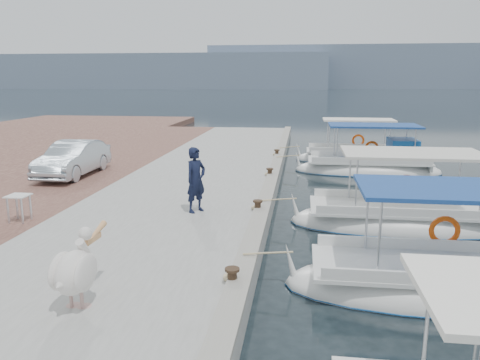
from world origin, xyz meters
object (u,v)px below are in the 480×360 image
fishing_caique_c (402,222)px  fishing_caique_e (354,159)px  fishing_caique_b (441,288)px  fisherman (196,180)px  pelican (75,270)px  parked_car (73,159)px  fishing_caique_d (370,168)px

fishing_caique_c → fishing_caique_e: same height
fishing_caique_b → fishing_caique_c: (0.11, 4.48, -0.00)m
fishing_caique_b → fisherman: bearing=148.9°
pelican → parked_car: bearing=117.0°
fishing_caique_b → pelican: size_ratio=3.87×
fishing_caique_e → pelican: size_ratio=3.69×
fishing_caique_d → pelican: size_ratio=4.09×
fishing_caique_d → pelican: bearing=-114.5°
pelican → fisherman: fisherman is taller
fishing_caique_e → fishing_caique_b: bearing=-89.4°
fisherman → fishing_caique_e: bearing=9.3°
fishing_caique_b → fishing_caique_d: same height
pelican → fishing_caique_b: bearing=19.9°
fisherman → parked_car: (-5.98, 4.41, -0.26)m
fishing_caique_d → fisherman: (-6.15, -9.12, 1.25)m
fishing_caique_e → fisherman: bearing=-115.3°
pelican → fisherman: size_ratio=0.87×
fishing_caique_b → fishing_caique_c: bearing=88.6°
fishing_caique_c → pelican: 9.64m
fishing_caique_e → fisherman: fisherman is taller
fisherman → fishing_caique_b: bearing=-86.5°
fishing_caique_d → fishing_caique_e: bearing=98.4°
fishing_caique_c → parked_car: 12.49m
fisherman → parked_car: 7.43m
pelican → fishing_caique_c: bearing=45.7°
fishing_caique_b → fishing_caique_e: (-0.15, 15.63, 0.00)m
fishing_caique_b → fishing_caique_d: (0.29, 12.66, 0.07)m
fishing_caique_c → fishing_caique_d: (0.18, 8.18, 0.07)m
fishing_caique_d → fisherman: size_ratio=3.56×
fishing_caique_c → fishing_caique_e: bearing=91.4°
fishing_caique_d → fishing_caique_e: (-0.44, 2.97, -0.07)m
fishing_caique_c → pelican: (-6.69, -6.86, 1.03)m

